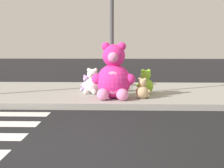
{
  "coord_description": "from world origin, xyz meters",
  "views": [
    {
      "loc": [
        1.3,
        -4.66,
        1.55
      ],
      "look_at": [
        1.03,
        3.6,
        0.55
      ],
      "focal_mm": 53.34,
      "sensor_mm": 36.0,
      "label": 1
    }
  ],
  "objects_px": {
    "plush_pink_large": "(114,76)",
    "plush_white": "(92,83)",
    "plush_tan": "(143,90)",
    "plush_brown": "(122,84)",
    "plush_yellow": "(108,83)",
    "sign_pole": "(112,33)",
    "plush_lavender": "(86,85)",
    "plush_lime": "(145,84)"
  },
  "relations": [
    {
      "from": "plush_white",
      "to": "plush_tan",
      "type": "height_order",
      "value": "plush_white"
    },
    {
      "from": "sign_pole",
      "to": "plush_brown",
      "type": "bearing_deg",
      "value": 67.96
    },
    {
      "from": "sign_pole",
      "to": "plush_tan",
      "type": "distance_m",
      "value": 1.79
    },
    {
      "from": "sign_pole",
      "to": "plush_lavender",
      "type": "xyz_separation_m",
      "value": [
        -0.79,
        0.75,
        -1.5
      ]
    },
    {
      "from": "plush_brown",
      "to": "plush_lime",
      "type": "height_order",
      "value": "plush_lime"
    },
    {
      "from": "plush_brown",
      "to": "plush_white",
      "type": "bearing_deg",
      "value": -151.98
    },
    {
      "from": "plush_white",
      "to": "plush_brown",
      "type": "xyz_separation_m",
      "value": [
        0.84,
        0.45,
        -0.07
      ]
    },
    {
      "from": "plush_yellow",
      "to": "plush_brown",
      "type": "bearing_deg",
      "value": -39.76
    },
    {
      "from": "plush_pink_large",
      "to": "plush_white",
      "type": "height_order",
      "value": "plush_pink_large"
    },
    {
      "from": "sign_pole",
      "to": "plush_lavender",
      "type": "bearing_deg",
      "value": 136.64
    },
    {
      "from": "plush_yellow",
      "to": "plush_tan",
      "type": "bearing_deg",
      "value": -58.88
    },
    {
      "from": "plush_pink_large",
      "to": "plush_white",
      "type": "xyz_separation_m",
      "value": [
        -0.63,
        0.82,
        -0.29
      ]
    },
    {
      "from": "plush_lime",
      "to": "plush_tan",
      "type": "xyz_separation_m",
      "value": [
        -0.13,
        -0.85,
        -0.06
      ]
    },
    {
      "from": "plush_pink_large",
      "to": "plush_lime",
      "type": "xyz_separation_m",
      "value": [
        0.87,
        0.86,
        -0.3
      ]
    },
    {
      "from": "plush_white",
      "to": "plush_tan",
      "type": "relative_size",
      "value": 1.34
    },
    {
      "from": "sign_pole",
      "to": "plush_white",
      "type": "distance_m",
      "value": 1.53
    },
    {
      "from": "plush_lavender",
      "to": "plush_pink_large",
      "type": "bearing_deg",
      "value": -57.39
    },
    {
      "from": "plush_white",
      "to": "plush_tan",
      "type": "distance_m",
      "value": 1.6
    },
    {
      "from": "plush_brown",
      "to": "plush_yellow",
      "type": "bearing_deg",
      "value": 140.24
    },
    {
      "from": "plush_yellow",
      "to": "plush_brown",
      "type": "xyz_separation_m",
      "value": [
        0.44,
        -0.36,
        0.0
      ]
    },
    {
      "from": "plush_lime",
      "to": "plush_tan",
      "type": "bearing_deg",
      "value": -98.63
    },
    {
      "from": "plush_lime",
      "to": "plush_tan",
      "type": "relative_size",
      "value": 1.28
    },
    {
      "from": "plush_white",
      "to": "plush_pink_large",
      "type": "bearing_deg",
      "value": -52.45
    },
    {
      "from": "plush_yellow",
      "to": "plush_tan",
      "type": "distance_m",
      "value": 1.89
    },
    {
      "from": "plush_pink_large",
      "to": "plush_yellow",
      "type": "bearing_deg",
      "value": 98.01
    },
    {
      "from": "plush_yellow",
      "to": "plush_lime",
      "type": "xyz_separation_m",
      "value": [
        1.1,
        -0.77,
        0.06
      ]
    },
    {
      "from": "plush_tan",
      "to": "plush_lime",
      "type": "bearing_deg",
      "value": 81.37
    },
    {
      "from": "plush_pink_large",
      "to": "plush_brown",
      "type": "height_order",
      "value": "plush_pink_large"
    },
    {
      "from": "plush_brown",
      "to": "plush_lavender",
      "type": "xyz_separation_m",
      "value": [
        -1.06,
        0.07,
        -0.03
      ]
    },
    {
      "from": "plush_brown",
      "to": "plush_lavender",
      "type": "distance_m",
      "value": 1.07
    },
    {
      "from": "sign_pole",
      "to": "plush_yellow",
      "type": "distance_m",
      "value": 1.81
    },
    {
      "from": "sign_pole",
      "to": "plush_tan",
      "type": "height_order",
      "value": "sign_pole"
    },
    {
      "from": "plush_lavender",
      "to": "sign_pole",
      "type": "bearing_deg",
      "value": -43.36
    },
    {
      "from": "plush_pink_large",
      "to": "plush_white",
      "type": "distance_m",
      "value": 1.07
    },
    {
      "from": "plush_yellow",
      "to": "plush_brown",
      "type": "height_order",
      "value": "plush_brown"
    },
    {
      "from": "plush_white",
      "to": "plush_lime",
      "type": "distance_m",
      "value": 1.51
    },
    {
      "from": "plush_pink_large",
      "to": "plush_brown",
      "type": "xyz_separation_m",
      "value": [
        0.21,
        1.27,
        -0.36
      ]
    },
    {
      "from": "plush_brown",
      "to": "sign_pole",
      "type": "bearing_deg",
      "value": -112.04
    },
    {
      "from": "sign_pole",
      "to": "plush_yellow",
      "type": "xyz_separation_m",
      "value": [
        -0.16,
        1.04,
        -1.48
      ]
    },
    {
      "from": "plush_pink_large",
      "to": "plush_tan",
      "type": "bearing_deg",
      "value": 1.03
    },
    {
      "from": "plush_white",
      "to": "plush_tan",
      "type": "bearing_deg",
      "value": -30.38
    },
    {
      "from": "plush_pink_large",
      "to": "plush_white",
      "type": "bearing_deg",
      "value": 127.55
    }
  ]
}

